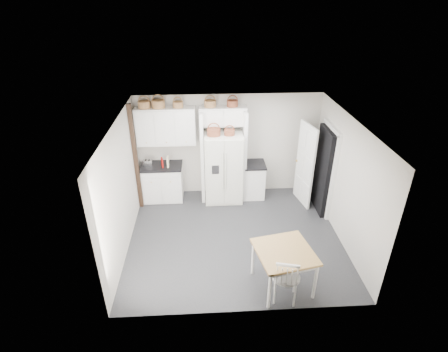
{
  "coord_description": "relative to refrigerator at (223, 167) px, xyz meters",
  "views": [
    {
      "loc": [
        -0.6,
        -6.04,
        4.77
      ],
      "look_at": [
        -0.21,
        0.4,
        1.29
      ],
      "focal_mm": 28.0,
      "sensor_mm": 36.0,
      "label": 1
    }
  ],
  "objects": [
    {
      "name": "ceiling",
      "position": [
        0.15,
        -1.6,
        1.71
      ],
      "size": [
        4.5,
        4.5,
        0.0
      ],
      "primitive_type": "plane",
      "color": "white",
      "rests_on": "wall_back"
    },
    {
      "name": "basket_upper_c",
      "position": [
        -1.03,
        0.23,
        1.53
      ],
      "size": [
        0.24,
        0.24,
        0.14
      ],
      "primitive_type": "cylinder",
      "color": "olive",
      "rests_on": "upper_cabinet"
    },
    {
      "name": "basket_bridge_b",
      "position": [
        0.22,
        0.23,
        1.54
      ],
      "size": [
        0.26,
        0.26,
        0.15
      ],
      "primitive_type": "cylinder",
      "color": "#5B3019",
      "rests_on": "bridge_cabinet"
    },
    {
      "name": "cookbook_cream",
      "position": [
        -1.35,
        0.02,
        0.18
      ],
      "size": [
        0.04,
        0.17,
        0.26
      ],
      "primitive_type": "cube",
      "rotation": [
        0.0,
        0.0,
        0.02
      ],
      "color": "beige",
      "rests_on": "counter_left"
    },
    {
      "name": "fridge_panel_right",
      "position": [
        0.51,
        0.1,
        0.26
      ],
      "size": [
        0.08,
        0.6,
        2.3
      ],
      "primitive_type": "cube",
      "color": "white",
      "rests_on": "floor"
    },
    {
      "name": "doorway_void",
      "position": [
        2.31,
        -0.6,
        0.14
      ],
      "size": [
        0.18,
        0.85,
        2.05
      ],
      "primitive_type": "cube",
      "color": "black",
      "rests_on": "floor"
    },
    {
      "name": "refrigerator",
      "position": [
        0.0,
        0.0,
        0.0
      ],
      "size": [
        0.92,
        0.74,
        1.77
      ],
      "primitive_type": "cube",
      "color": "silver",
      "rests_on": "floor"
    },
    {
      "name": "windsor_chair",
      "position": [
        0.86,
        -3.35,
        -0.4
      ],
      "size": [
        0.56,
        0.53,
        0.97
      ],
      "primitive_type": "cube",
      "rotation": [
        0.0,
        0.0,
        -0.24
      ],
      "color": "white",
      "rests_on": "floor"
    },
    {
      "name": "wall_back",
      "position": [
        0.15,
        0.4,
        0.41
      ],
      "size": [
        4.5,
        0.0,
        4.5
      ],
      "primitive_type": "plane",
      "rotation": [
        1.57,
        0.0,
        0.0
      ],
      "color": "#BAB8AF",
      "rests_on": "floor"
    },
    {
      "name": "floor",
      "position": [
        0.15,
        -1.6,
        -0.89
      ],
      "size": [
        4.5,
        4.5,
        0.0
      ],
      "primitive_type": "plane",
      "color": "#27282E",
      "rests_on": "ground"
    },
    {
      "name": "dining_table",
      "position": [
        0.88,
        -3.05,
        -0.49
      ],
      "size": [
        1.12,
        1.12,
        0.79
      ],
      "primitive_type": "cube",
      "rotation": [
        0.0,
        0.0,
        0.2
      ],
      "color": "brown",
      "rests_on": "floor"
    },
    {
      "name": "fridge_panel_left",
      "position": [
        -0.51,
        0.1,
        0.26
      ],
      "size": [
        0.08,
        0.6,
        2.3
      ],
      "primitive_type": "cube",
      "color": "white",
      "rests_on": "floor"
    },
    {
      "name": "counter_right",
      "position": [
        0.78,
        0.1,
        0.01
      ],
      "size": [
        0.54,
        0.64,
        0.04
      ],
      "primitive_type": "cube",
      "color": "black",
      "rests_on": "base_cab_right"
    },
    {
      "name": "basket_fridge_a",
      "position": [
        -0.23,
        -0.1,
        0.97
      ],
      "size": [
        0.31,
        0.31,
        0.17
      ],
      "primitive_type": "cylinder",
      "color": "#5B3019",
      "rests_on": "refrigerator"
    },
    {
      "name": "counter_left",
      "position": [
        -1.53,
        0.1,
        0.03
      ],
      "size": [
        1.01,
        0.65,
        0.04
      ],
      "primitive_type": "cube",
      "color": "black",
      "rests_on": "base_cab_left"
    },
    {
      "name": "basket_fridge_b",
      "position": [
        0.13,
        -0.1,
        0.95
      ],
      "size": [
        0.24,
        0.24,
        0.13
      ],
      "primitive_type": "cylinder",
      "color": "#5B3019",
      "rests_on": "refrigerator"
    },
    {
      "name": "basket_upper_a",
      "position": [
        -1.8,
        0.23,
        1.54
      ],
      "size": [
        0.28,
        0.28,
        0.16
      ],
      "primitive_type": "cylinder",
      "color": "olive",
      "rests_on": "upper_cabinet"
    },
    {
      "name": "door_slab",
      "position": [
        1.95,
        -0.27,
        0.14
      ],
      "size": [
        0.21,
        0.79,
        2.05
      ],
      "primitive_type": "cube",
      "rotation": [
        0.0,
        0.0,
        -1.36
      ],
      "color": "white",
      "rests_on": "floor"
    },
    {
      "name": "basket_bridge_a",
      "position": [
        -0.29,
        0.23,
        1.54
      ],
      "size": [
        0.27,
        0.27,
        0.15
      ],
      "primitive_type": "cylinder",
      "color": "olive",
      "rests_on": "bridge_cabinet"
    },
    {
      "name": "basket_upper_b",
      "position": [
        -1.48,
        0.23,
        1.55
      ],
      "size": [
        0.3,
        0.3,
        0.18
      ],
      "primitive_type": "cylinder",
      "color": "olive",
      "rests_on": "upper_cabinet"
    },
    {
      "name": "upper_cabinet",
      "position": [
        -1.35,
        0.23,
        1.01
      ],
      "size": [
        1.4,
        0.34,
        0.9
      ],
      "primitive_type": "cube",
      "color": "white",
      "rests_on": "wall_back"
    },
    {
      "name": "bridge_cabinet",
      "position": [
        -0.0,
        0.23,
        1.24
      ],
      "size": [
        1.12,
        0.34,
        0.45
      ],
      "primitive_type": "cube",
      "color": "white",
      "rests_on": "wall_back"
    },
    {
      "name": "trim_post",
      "position": [
        -2.05,
        -0.25,
        0.41
      ],
      "size": [
        0.09,
        0.09,
        2.6
      ],
      "primitive_type": "cube",
      "color": "black",
      "rests_on": "floor"
    },
    {
      "name": "cookbook_red",
      "position": [
        -1.49,
        0.02,
        0.17
      ],
      "size": [
        0.07,
        0.16,
        0.23
      ],
      "primitive_type": "cube",
      "rotation": [
        0.0,
        0.0,
        0.23
      ],
      "color": "#990C08",
      "rests_on": "counter_left"
    },
    {
      "name": "base_cab_left",
      "position": [
        -1.53,
        0.1,
        -0.44
      ],
      "size": [
        0.97,
        0.61,
        0.9
      ],
      "primitive_type": "cube",
      "color": "white",
      "rests_on": "floor"
    },
    {
      "name": "toaster",
      "position": [
        -1.84,
        0.08,
        0.13
      ],
      "size": [
        0.24,
        0.14,
        0.16
      ],
      "primitive_type": "cube",
      "rotation": [
        0.0,
        0.0,
        -0.05
      ],
      "color": "silver",
      "rests_on": "counter_left"
    },
    {
      "name": "wall_left",
      "position": [
        -2.1,
        -1.6,
        0.41
      ],
      "size": [
        0.0,
        4.0,
        4.0
      ],
      "primitive_type": "plane",
      "rotation": [
        1.57,
        0.0,
        1.57
      ],
      "color": "#BAB8AF",
      "rests_on": "floor"
    },
    {
      "name": "base_cab_right",
      "position": [
        0.78,
        0.1,
        -0.45
      ],
      "size": [
        0.5,
        0.6,
        0.88
      ],
      "primitive_type": "cube",
      "color": "white",
      "rests_on": "floor"
    },
    {
      "name": "wall_right",
      "position": [
        2.4,
        -1.6,
        0.41
      ],
      "size": [
        0.0,
        4.0,
        4.0
      ],
      "primitive_type": "plane",
      "rotation": [
        1.57,
        0.0,
        -1.57
      ],
      "color": "#BAB8AF",
      "rests_on": "floor"
    }
  ]
}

